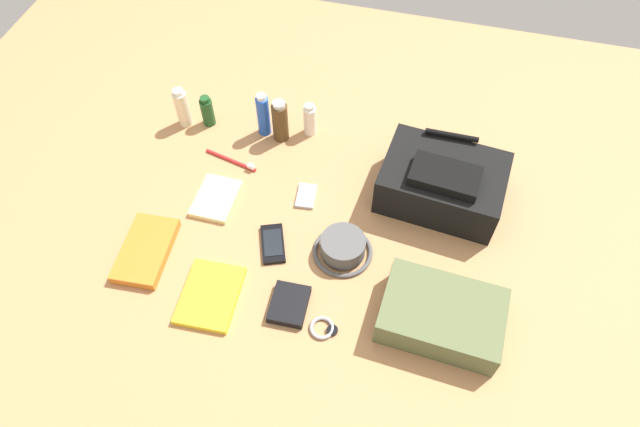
{
  "coord_description": "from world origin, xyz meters",
  "views": [
    {
      "loc": [
        0.22,
        -0.87,
        1.29
      ],
      "look_at": [
        0.0,
        0.0,
        0.04
      ],
      "focal_mm": 31.62,
      "sensor_mm": 36.0,
      "label": 1
    }
  ],
  "objects_px": {
    "toothbrush": "(234,161)",
    "lotion_bottle": "(182,108)",
    "notepad": "(216,200)",
    "backpack": "(442,182)",
    "media_player": "(306,196)",
    "wallet": "(289,304)",
    "cell_phone": "(273,244)",
    "wristwatch": "(323,328)",
    "shampoo_bottle": "(207,111)",
    "toothpaste_tube": "(310,120)",
    "toiletry_pouch": "(442,314)",
    "bucket_hat": "(343,248)",
    "travel_guidebook": "(210,295)",
    "cologne_bottle": "(280,121)",
    "paperback_novel": "(146,251)",
    "deodorant_spray": "(263,115)"
  },
  "relations": [
    {
      "from": "backpack",
      "to": "notepad",
      "type": "height_order",
      "value": "backpack"
    },
    {
      "from": "bucket_hat",
      "to": "paperback_novel",
      "type": "xyz_separation_m",
      "value": [
        -0.51,
        -0.13,
        -0.01
      ]
    },
    {
      "from": "toothpaste_tube",
      "to": "bucket_hat",
      "type": "bearing_deg",
      "value": -63.89
    },
    {
      "from": "cologne_bottle",
      "to": "media_player",
      "type": "xyz_separation_m",
      "value": [
        0.14,
        -0.21,
        -0.06
      ]
    },
    {
      "from": "shampoo_bottle",
      "to": "toothpaste_tube",
      "type": "xyz_separation_m",
      "value": [
        0.32,
        0.04,
        0.0
      ]
    },
    {
      "from": "wristwatch",
      "to": "cologne_bottle",
      "type": "bearing_deg",
      "value": 115.72
    },
    {
      "from": "travel_guidebook",
      "to": "cologne_bottle",
      "type": "bearing_deg",
      "value": 88.58
    },
    {
      "from": "toothpaste_tube",
      "to": "notepad",
      "type": "distance_m",
      "value": 0.38
    },
    {
      "from": "toiletry_pouch",
      "to": "paperback_novel",
      "type": "xyz_separation_m",
      "value": [
        -0.78,
        0.0,
        -0.03
      ]
    },
    {
      "from": "bucket_hat",
      "to": "backpack",
      "type": "bearing_deg",
      "value": 48.3
    },
    {
      "from": "bucket_hat",
      "to": "media_player",
      "type": "height_order",
      "value": "bucket_hat"
    },
    {
      "from": "shampoo_bottle",
      "to": "wallet",
      "type": "xyz_separation_m",
      "value": [
        0.43,
        -0.56,
        -0.04
      ]
    },
    {
      "from": "deodorant_spray",
      "to": "media_player",
      "type": "xyz_separation_m",
      "value": [
        0.19,
        -0.22,
        -0.07
      ]
    },
    {
      "from": "toothpaste_tube",
      "to": "paperback_novel",
      "type": "xyz_separation_m",
      "value": [
        -0.31,
        -0.54,
        -0.04
      ]
    },
    {
      "from": "backpack",
      "to": "toiletry_pouch",
      "type": "xyz_separation_m",
      "value": [
        0.05,
        -0.38,
        -0.03
      ]
    },
    {
      "from": "deodorant_spray",
      "to": "cologne_bottle",
      "type": "height_order",
      "value": "deodorant_spray"
    },
    {
      "from": "bucket_hat",
      "to": "notepad",
      "type": "relative_size",
      "value": 1.07
    },
    {
      "from": "toiletry_pouch",
      "to": "media_player",
      "type": "xyz_separation_m",
      "value": [
        -0.42,
        0.29,
        -0.04
      ]
    },
    {
      "from": "media_player",
      "to": "wristwatch",
      "type": "distance_m",
      "value": 0.41
    },
    {
      "from": "media_player",
      "to": "notepad",
      "type": "xyz_separation_m",
      "value": [
        -0.25,
        -0.08,
        0.0
      ]
    },
    {
      "from": "backpack",
      "to": "cologne_bottle",
      "type": "relative_size",
      "value": 2.45
    },
    {
      "from": "deodorant_spray",
      "to": "notepad",
      "type": "height_order",
      "value": "deodorant_spray"
    },
    {
      "from": "backpack",
      "to": "media_player",
      "type": "xyz_separation_m",
      "value": [
        -0.37,
        -0.09,
        -0.06
      ]
    },
    {
      "from": "shampoo_bottle",
      "to": "cell_phone",
      "type": "relative_size",
      "value": 0.79
    },
    {
      "from": "shampoo_bottle",
      "to": "media_player",
      "type": "distance_m",
      "value": 0.43
    },
    {
      "from": "backpack",
      "to": "lotion_bottle",
      "type": "bearing_deg",
      "value": 173.19
    },
    {
      "from": "backpack",
      "to": "travel_guidebook",
      "type": "bearing_deg",
      "value": -138.25
    },
    {
      "from": "wallet",
      "to": "notepad",
      "type": "bearing_deg",
      "value": 135.83
    },
    {
      "from": "deodorant_spray",
      "to": "backpack",
      "type": "bearing_deg",
      "value": -12.39
    },
    {
      "from": "media_player",
      "to": "toothbrush",
      "type": "height_order",
      "value": "toothbrush"
    },
    {
      "from": "toothbrush",
      "to": "notepad",
      "type": "distance_m",
      "value": 0.15
    },
    {
      "from": "deodorant_spray",
      "to": "travel_guidebook",
      "type": "height_order",
      "value": "deodorant_spray"
    },
    {
      "from": "paperback_novel",
      "to": "notepad",
      "type": "xyz_separation_m",
      "value": [
        0.12,
        0.21,
        -0.0
      ]
    },
    {
      "from": "shampoo_bottle",
      "to": "cologne_bottle",
      "type": "height_order",
      "value": "cologne_bottle"
    },
    {
      "from": "toothbrush",
      "to": "lotion_bottle",
      "type": "bearing_deg",
      "value": 149.59
    },
    {
      "from": "travel_guidebook",
      "to": "notepad",
      "type": "height_order",
      "value": "travel_guidebook"
    },
    {
      "from": "cologne_bottle",
      "to": "toothbrush",
      "type": "distance_m",
      "value": 0.18
    },
    {
      "from": "lotion_bottle",
      "to": "deodorant_spray",
      "type": "distance_m",
      "value": 0.26
    },
    {
      "from": "backpack",
      "to": "toiletry_pouch",
      "type": "distance_m",
      "value": 0.39
    },
    {
      "from": "toiletry_pouch",
      "to": "backpack",
      "type": "bearing_deg",
      "value": 97.74
    },
    {
      "from": "bucket_hat",
      "to": "wallet",
      "type": "height_order",
      "value": "bucket_hat"
    },
    {
      "from": "cologne_bottle",
      "to": "lotion_bottle",
      "type": "bearing_deg",
      "value": -176.81
    },
    {
      "from": "toothbrush",
      "to": "cologne_bottle",
      "type": "bearing_deg",
      "value": 51.5
    },
    {
      "from": "cell_phone",
      "to": "wallet",
      "type": "distance_m",
      "value": 0.19
    },
    {
      "from": "shampoo_bottle",
      "to": "toothpaste_tube",
      "type": "height_order",
      "value": "toothpaste_tube"
    },
    {
      "from": "deodorant_spray",
      "to": "cell_phone",
      "type": "xyz_separation_m",
      "value": [
        0.15,
        -0.4,
        -0.07
      ]
    },
    {
      "from": "wristwatch",
      "to": "wallet",
      "type": "distance_m",
      "value": 0.1
    },
    {
      "from": "bucket_hat",
      "to": "travel_guidebook",
      "type": "bearing_deg",
      "value": -144.3
    },
    {
      "from": "toiletry_pouch",
      "to": "toothbrush",
      "type": "xyz_separation_m",
      "value": [
        -0.66,
        0.36,
        -0.03
      ]
    },
    {
      "from": "lotion_bottle",
      "to": "media_player",
      "type": "xyz_separation_m",
      "value": [
        0.45,
        -0.19,
        -0.06
      ]
    }
  ]
}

